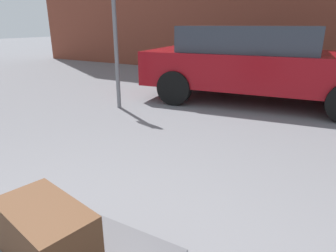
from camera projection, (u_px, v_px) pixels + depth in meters
name	position (u px, v px, depth m)	size (l,w,h in m)	color
duffel_bag_brown_front_right	(47.00, 234.00, 1.43)	(0.53, 0.29, 0.30)	#51331E
parked_car	(257.00, 62.00, 5.63)	(4.48, 2.31, 1.42)	maroon
no_parking_sign	(115.00, 23.00, 4.95)	(0.50, 0.09, 2.38)	slate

